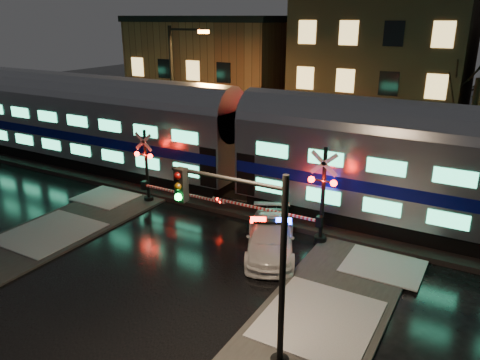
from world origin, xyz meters
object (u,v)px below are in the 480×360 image
object	(u,v)px
crossing_signal_right	(314,204)
crossing_signal_left	(151,175)
police_car	(271,237)
streetlight	(176,87)
traffic_light	(252,264)

from	to	relation	value
crossing_signal_right	crossing_signal_left	world-z (taller)	crossing_signal_right
police_car	streetlight	world-z (taller)	streetlight
crossing_signal_left	traffic_light	xyz separation A→B (m)	(10.21, -7.86, 1.45)
crossing_signal_right	crossing_signal_left	size ratio (longest dim) A/B	1.10
streetlight	police_car	bearing A→B (deg)	-37.41
crossing_signal_right	traffic_light	distance (m)	8.06
crossing_signal_left	streetlight	bearing A→B (deg)	115.92
traffic_light	streetlight	xyz separation A→B (m)	(-13.46, 14.55, 2.05)
police_car	traffic_light	size ratio (longest dim) A/B	0.90
crossing_signal_right	traffic_light	xyz separation A→B (m)	(1.18, -7.86, 1.28)
streetlight	traffic_light	bearing A→B (deg)	-47.23
police_car	streetlight	distance (m)	14.68
crossing_signal_left	streetlight	distance (m)	8.23
police_car	traffic_light	xyz separation A→B (m)	(2.35, -6.05, 2.38)
police_car	crossing_signal_left	xyz separation A→B (m)	(-7.86, 1.80, 0.93)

